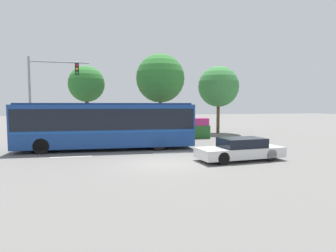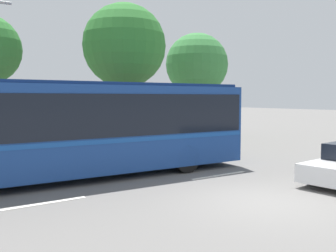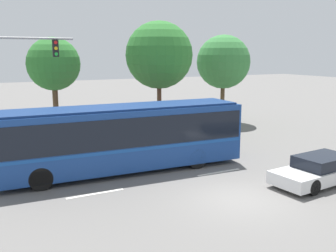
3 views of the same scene
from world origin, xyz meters
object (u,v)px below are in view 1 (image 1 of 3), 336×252
Objects in this scene: street_tree_left at (86,84)px; city_bus at (107,123)px; sedan_foreground at (240,150)px; traffic_light_pole at (44,88)px; street_tree_centre at (160,78)px; street_tree_right at (218,87)px.

city_bus is at bearing -78.88° from street_tree_left.
traffic_light_pole is at bearing -45.04° from sedan_foreground.
street_tree_right is (6.75, 2.01, -0.56)m from street_tree_centre.
sedan_foreground is at bearing 144.28° from city_bus.
street_tree_right reaches higher than sedan_foreground.
city_bus is 9.13m from sedan_foreground.
traffic_light_pole reaches higher than street_tree_left.
street_tree_centre reaches higher than city_bus.
street_tree_centre is 7.06m from street_tree_right.
street_tree_right is (11.91, 8.66, 3.15)m from city_bus.
street_tree_centre is at bearing -11.54° from street_tree_left.
sedan_foreground is 0.69× the size of street_tree_right.
street_tree_left is (-8.68, 13.66, 4.36)m from sedan_foreground.
street_tree_centre is (-1.93, 12.28, 4.93)m from sedan_foreground.
street_tree_left reaches higher than sedan_foreground.
street_tree_centre is (6.75, -1.38, 0.57)m from street_tree_left.
traffic_light_pole is 0.87× the size of street_tree_centre.
traffic_light_pole is (-11.74, 9.83, 3.81)m from sedan_foreground.
street_tree_left is 13.51m from street_tree_right.
sedan_foreground is 0.63× the size of street_tree_centre.
traffic_light_pole is 0.95× the size of street_tree_right.
traffic_light_pole is at bearing -166.00° from street_tree_centre.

